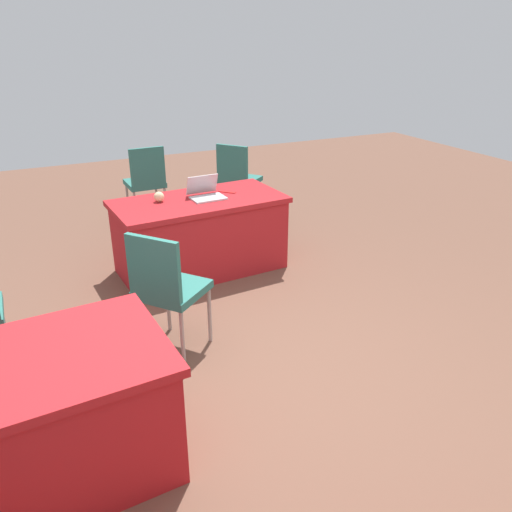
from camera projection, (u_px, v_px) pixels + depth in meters
ground_plane at (246, 393)px, 3.46m from camera, size 14.40×14.40×0.00m
table_foreground at (200, 235)px, 5.10m from camera, size 1.68×0.91×0.74m
chair_near_front at (146, 179)px, 6.29m from camera, size 0.45×0.45×0.97m
chair_tucked_left at (166, 285)px, 3.67m from camera, size 0.62×0.62×0.98m
chair_tucked_right at (237, 176)px, 6.46m from camera, size 0.62×0.62×0.96m
laptop_silver at (206, 194)px, 4.97m from camera, size 0.33×0.30×0.21m
yarn_ball at (159, 197)px, 4.85m from camera, size 0.10×0.10×0.10m
scissors_red at (227, 192)px, 5.15m from camera, size 0.15×0.16×0.01m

